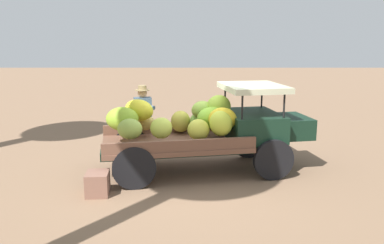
{
  "coord_description": "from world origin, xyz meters",
  "views": [
    {
      "loc": [
        -0.1,
        -8.25,
        2.87
      ],
      "look_at": [
        -0.12,
        0.18,
        1.1
      ],
      "focal_mm": 38.23,
      "sensor_mm": 36.0,
      "label": 1
    }
  ],
  "objects": [
    {
      "name": "ground_plane",
      "position": [
        0.0,
        0.0,
        0.0
      ],
      "size": [
        60.0,
        60.0,
        0.0
      ],
      "primitive_type": "plane",
      "color": "#82634A"
    },
    {
      "name": "truck",
      "position": [
        0.32,
        0.27,
        0.95
      ],
      "size": [
        4.63,
        2.41,
        1.86
      ],
      "rotation": [
        0.0,
        0.0,
        0.19
      ],
      "color": "black",
      "rests_on": "ground"
    },
    {
      "name": "farmer",
      "position": [
        -1.26,
        1.26,
        0.99
      ],
      "size": [
        0.54,
        0.49,
        1.74
      ],
      "rotation": [
        0.0,
        0.0,
        -1.32
      ],
      "color": "#38403F",
      "rests_on": "ground"
    },
    {
      "name": "wooden_crate",
      "position": [
        -1.84,
        -1.12,
        0.21
      ],
      "size": [
        0.45,
        0.53,
        0.42
      ],
      "primitive_type": "cube",
      "rotation": [
        0.0,
        0.0,
        1.66
      ],
      "color": "#865D4C",
      "rests_on": "ground"
    }
  ]
}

